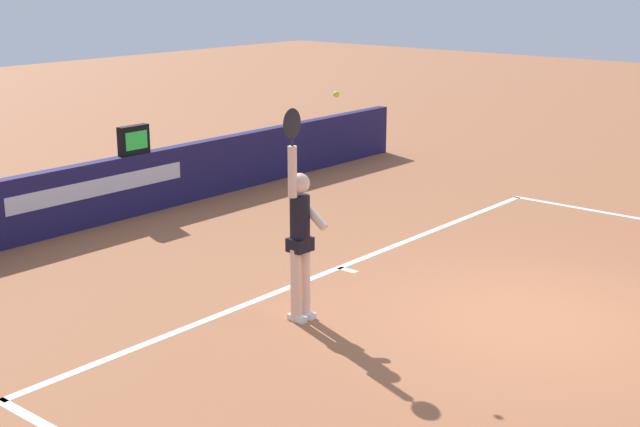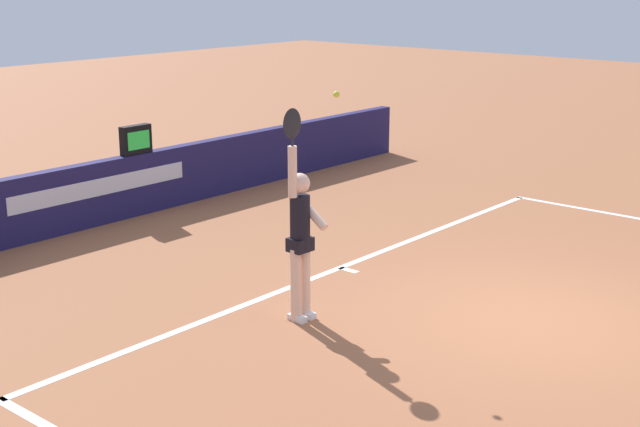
# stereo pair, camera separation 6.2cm
# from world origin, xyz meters

# --- Properties ---
(ground_plane) EXTENTS (60.00, 60.00, 0.00)m
(ground_plane) POSITION_xyz_m (0.00, 0.00, 0.00)
(ground_plane) COLOR #9F5E3B
(court_lines) EXTENTS (10.34, 5.76, 0.00)m
(court_lines) POSITION_xyz_m (0.00, 0.09, 0.00)
(court_lines) COLOR white
(court_lines) RESTS_ON ground
(back_wall) EXTENTS (13.82, 0.22, 1.02)m
(back_wall) POSITION_xyz_m (-0.00, 7.22, 0.51)
(back_wall) COLOR #1D194B
(back_wall) RESTS_ON ground
(speed_display) EXTENTS (0.56, 0.15, 0.48)m
(speed_display) POSITION_xyz_m (0.00, 7.22, 1.26)
(speed_display) COLOR black
(speed_display) RESTS_ON back_wall
(tennis_player) EXTENTS (0.43, 0.49, 2.50)m
(tennis_player) POSITION_xyz_m (-1.73, 2.08, 1.04)
(tennis_player) COLOR beige
(tennis_player) RESTS_ON ground
(tennis_ball) EXTENTS (0.07, 0.07, 0.07)m
(tennis_ball) POSITION_xyz_m (-1.41, 1.81, 2.62)
(tennis_ball) COLOR #D1E233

